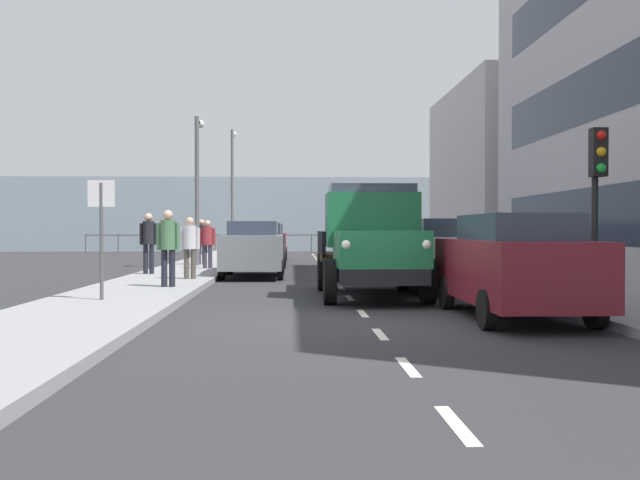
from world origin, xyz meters
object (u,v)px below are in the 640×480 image
pedestrian_by_lamp (190,243)px  pedestrian_near_railing (149,238)px  car_white_kerbside_1 (442,253)px  car_red_oppositeside_2 (267,241)px  car_black_oppositeside_1 (262,244)px  pedestrian_with_bag (168,241)px  lamp_post_far (232,180)px  street_sign (101,218)px  car_grey_oppositeside_0 (254,248)px  pedestrian_strolling (208,240)px  truck_vintage_green (372,243)px  car_maroon_kerbside_near (513,264)px  traffic_light_near (597,176)px  pedestrian_in_dark_coat (202,238)px  lamp_post_promenade (198,175)px  car_navy_kerbside_2 (402,247)px

pedestrian_by_lamp → pedestrian_near_railing: pedestrian_near_railing is taller
car_white_kerbside_1 → car_red_oppositeside_2: (4.84, -17.40, -0.00)m
car_black_oppositeside_1 → pedestrian_with_bag: bearing=81.9°
lamp_post_far → street_sign: (0.29, 26.16, -2.52)m
car_grey_oppositeside_0 → pedestrian_strolling: bearing=-53.9°
truck_vintage_green → pedestrian_strolling: (4.59, -9.21, -0.07)m
car_maroon_kerbside_near → truck_vintage_green: bearing=-61.6°
pedestrian_near_railing → traffic_light_near: bearing=139.8°
car_red_oppositeside_2 → pedestrian_strolling: size_ratio=2.44×
pedestrian_near_railing → car_black_oppositeside_1: bearing=-114.2°
pedestrian_in_dark_coat → lamp_post_promenade: size_ratio=0.31×
car_red_oppositeside_2 → street_sign: size_ratio=1.78×
street_sign → lamp_post_far: bearing=-90.6°
car_red_oppositeside_2 → traffic_light_near: size_ratio=1.25×
truck_vintage_green → pedestrian_with_bag: truck_vintage_green is taller
pedestrian_in_dark_coat → lamp_post_promenade: (0.08, 0.50, 2.35)m
car_red_oppositeside_2 → traffic_light_near: traffic_light_near is taller
car_navy_kerbside_2 → pedestrian_strolling: size_ratio=2.46×
truck_vintage_green → lamp_post_promenade: 12.85m
truck_vintage_green → lamp_post_far: size_ratio=0.82×
car_black_oppositeside_1 → pedestrian_strolling: (1.69, 3.83, 0.21)m
car_navy_kerbside_2 → lamp_post_far: 17.84m
lamp_post_promenade → lamp_post_far: bearing=-91.0°
car_maroon_kerbside_near → car_grey_oppositeside_0: 11.55m
car_maroon_kerbside_near → pedestrian_strolling: 14.38m
pedestrian_by_lamp → traffic_light_near: bearing=143.6°
truck_vintage_green → pedestrian_with_bag: 4.75m
pedestrian_by_lamp → pedestrian_strolling: bearing=-88.4°
truck_vintage_green → lamp_post_promenade: (5.22, -11.51, 2.32)m
car_navy_kerbside_2 → pedestrian_by_lamp: bearing=34.5°
truck_vintage_green → lamp_post_promenade: size_ratio=1.02×
car_grey_oppositeside_0 → pedestrian_by_lamp: size_ratio=2.75×
traffic_light_near → lamp_post_far: (8.96, -26.69, 1.73)m
pedestrian_with_bag → pedestrian_in_dark_coat: (0.58, -10.70, -0.04)m
car_white_kerbside_1 → pedestrian_by_lamp: pedestrian_by_lamp is taller
pedestrian_by_lamp → pedestrian_strolling: size_ratio=1.01×
pedestrian_with_bag → pedestrian_near_railing: 5.06m
car_maroon_kerbside_near → pedestrian_by_lamp: (6.39, -7.58, 0.22)m
car_maroon_kerbside_near → street_sign: (7.24, -1.91, 0.79)m
car_grey_oppositeside_0 → car_white_kerbside_1: bearing=134.7°
car_white_kerbside_1 → pedestrian_with_bag: 6.55m
truck_vintage_green → pedestrian_near_railing: (5.98, -6.17, 0.04)m
pedestrian_in_dark_coat → street_sign: bearing=89.4°
car_white_kerbside_1 → pedestrian_near_railing: (7.93, -4.18, 0.32)m
car_navy_kerbside_2 → car_red_oppositeside_2: bearing=-66.3°
car_white_kerbside_1 → traffic_light_near: size_ratio=1.39×
car_maroon_kerbside_near → car_red_oppositeside_2: 23.49m
car_navy_kerbside_2 → pedestrian_by_lamp: 7.76m
car_maroon_kerbside_near → car_navy_kerbside_2: 11.98m
pedestrian_near_railing → pedestrian_strolling: (-1.39, -3.04, -0.11)m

